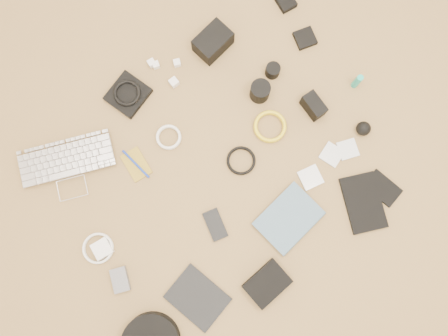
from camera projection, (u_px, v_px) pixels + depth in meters
room_shell at (206, 30)px, 0.51m from camera, size 4.04×4.04×2.58m
laptop at (70, 172)px, 1.74m from camera, size 0.44×0.38×0.03m
headphone_pouch at (128, 95)px, 1.79m from camera, size 0.19×0.18×0.03m
headphones at (127, 93)px, 1.77m from camera, size 0.12×0.12×0.01m
charger_a at (152, 63)px, 1.81m from camera, size 0.03×0.03×0.03m
charger_b at (156, 65)px, 1.81m from camera, size 0.03×0.03×0.02m
charger_c at (177, 63)px, 1.81m from camera, size 0.04×0.04×0.03m
charger_d at (174, 82)px, 1.79m from camera, size 0.03×0.03×0.03m
dslr_camera at (213, 42)px, 1.79m from camera, size 0.16×0.13×0.09m
lens_pouch at (286, 2)px, 1.85m from camera, size 0.08×0.08×0.03m
notebook_olive at (136, 164)px, 1.75m from camera, size 0.09×0.13×0.01m
pen_blue at (136, 164)px, 1.74m from camera, size 0.03×0.15×0.01m
cable_white_a at (169, 138)px, 1.77m from camera, size 0.13×0.13×0.01m
lens_a at (260, 91)px, 1.76m from camera, size 0.09×0.09×0.09m
lens_b at (273, 71)px, 1.79m from camera, size 0.07×0.07×0.05m
card_reader at (305, 38)px, 1.83m from camera, size 0.10×0.10×0.02m
power_brick at (102, 249)px, 1.69m from camera, size 0.07×0.07×0.03m
cable_white_b at (98, 248)px, 1.70m from camera, size 0.15×0.15×0.01m
cable_black at (241, 161)px, 1.75m from camera, size 0.12×0.12×0.01m
cable_yellow at (270, 127)px, 1.77m from camera, size 0.17×0.17×0.02m
flash at (313, 106)px, 1.75m from camera, size 0.06×0.10×0.08m
lens_cleaner at (357, 81)px, 1.76m from camera, size 0.03×0.03×0.09m
battery_charger at (120, 280)px, 1.68m from camera, size 0.09×0.11×0.03m
tablet at (198, 298)px, 1.67m from camera, size 0.21×0.25×0.01m
phone at (215, 225)px, 1.72m from camera, size 0.09×0.13×0.01m
filter_case_left at (310, 177)px, 1.74m from camera, size 0.10×0.10×0.01m
filter_case_mid at (332, 155)px, 1.76m from camera, size 0.10×0.10×0.01m
filter_case_right at (348, 149)px, 1.76m from camera, size 0.10×0.10×0.01m
air_blower at (363, 129)px, 1.75m from camera, size 0.06×0.06×0.06m
drive_case at (267, 284)px, 1.67m from camera, size 0.17×0.13×0.04m
paperback at (305, 235)px, 1.70m from camera, size 0.26×0.21×0.02m
notebook_black_a at (363, 203)px, 1.72m from camera, size 0.22×0.26×0.02m
notebook_black_b at (383, 188)px, 1.74m from camera, size 0.12×0.15×0.01m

